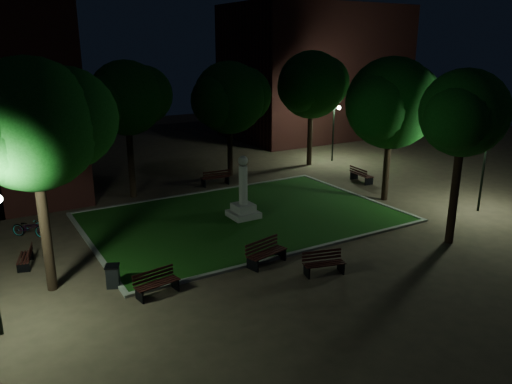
{
  "coord_description": "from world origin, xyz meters",
  "views": [
    {
      "loc": [
        -11.78,
        -19.03,
        8.59
      ],
      "look_at": [
        0.15,
        1.0,
        1.64
      ],
      "focal_mm": 35.0,
      "sensor_mm": 36.0,
      "label": 1
    }
  ],
  "objects_px": {
    "monument": "(243,201)",
    "bench_right_side": "(361,175)",
    "bench_left_side": "(26,258)",
    "bicycle": "(29,228)",
    "trash_bin": "(113,276)",
    "bench_near_left": "(266,253)",
    "bench_west_near": "(156,284)",
    "bench_near_right": "(323,264)",
    "bench_far_side": "(216,178)"
  },
  "relations": [
    {
      "from": "monument",
      "to": "bench_right_side",
      "type": "distance_m",
      "value": 10.17
    },
    {
      "from": "bench_left_side",
      "to": "bicycle",
      "type": "bearing_deg",
      "value": -175.48
    },
    {
      "from": "bench_right_side",
      "to": "trash_bin",
      "type": "distance_m",
      "value": 18.78
    },
    {
      "from": "bench_near_left",
      "to": "trash_bin",
      "type": "relative_size",
      "value": 2.24
    },
    {
      "from": "bench_west_near",
      "to": "bench_left_side",
      "type": "bearing_deg",
      "value": 117.64
    },
    {
      "from": "bench_near_right",
      "to": "bench_left_side",
      "type": "relative_size",
      "value": 1.19
    },
    {
      "from": "bench_near_right",
      "to": "trash_bin",
      "type": "relative_size",
      "value": 2.01
    },
    {
      "from": "trash_bin",
      "to": "bicycle",
      "type": "xyz_separation_m",
      "value": [
        -1.95,
        6.92,
        0.02
      ]
    },
    {
      "from": "monument",
      "to": "bench_west_near",
      "type": "distance_m",
      "value": 8.58
    },
    {
      "from": "bench_far_side",
      "to": "bicycle",
      "type": "bearing_deg",
      "value": 21.14
    },
    {
      "from": "bench_left_side",
      "to": "bench_west_near",
      "type": "bearing_deg",
      "value": 50.41
    },
    {
      "from": "bench_west_near",
      "to": "bench_left_side",
      "type": "height_order",
      "value": "bench_west_near"
    },
    {
      "from": "trash_bin",
      "to": "monument",
      "type": "bearing_deg",
      "value": 27.67
    },
    {
      "from": "monument",
      "to": "bicycle",
      "type": "bearing_deg",
      "value": 163.77
    },
    {
      "from": "monument",
      "to": "bench_near_left",
      "type": "xyz_separation_m",
      "value": [
        -1.93,
        -5.25,
        -0.49
      ]
    },
    {
      "from": "bench_near_right",
      "to": "trash_bin",
      "type": "bearing_deg",
      "value": 171.97
    },
    {
      "from": "bench_right_side",
      "to": "monument",
      "type": "bearing_deg",
      "value": 107.54
    },
    {
      "from": "bench_near_left",
      "to": "bench_far_side",
      "type": "bearing_deg",
      "value": 59.67
    },
    {
      "from": "bench_far_side",
      "to": "bench_west_near",
      "type": "bearing_deg",
      "value": 59.2
    },
    {
      "from": "monument",
      "to": "bench_far_side",
      "type": "distance_m",
      "value": 6.53
    },
    {
      "from": "monument",
      "to": "bicycle",
      "type": "relative_size",
      "value": 1.84
    },
    {
      "from": "trash_bin",
      "to": "bench_west_near",
      "type": "bearing_deg",
      "value": -49.28
    },
    {
      "from": "monument",
      "to": "bench_right_side",
      "type": "relative_size",
      "value": 1.76
    },
    {
      "from": "bench_left_side",
      "to": "bicycle",
      "type": "height_order",
      "value": "bicycle"
    },
    {
      "from": "bench_west_near",
      "to": "bench_near_left",
      "type": "bearing_deg",
      "value": -6.62
    },
    {
      "from": "bench_near_right",
      "to": "bench_far_side",
      "type": "height_order",
      "value": "bench_far_side"
    },
    {
      "from": "bench_west_near",
      "to": "bench_far_side",
      "type": "distance_m",
      "value": 14.32
    },
    {
      "from": "bench_west_near",
      "to": "bench_left_side",
      "type": "xyz_separation_m",
      "value": [
        -3.67,
        4.93,
        -0.06
      ]
    },
    {
      "from": "bench_near_left",
      "to": "monument",
      "type": "bearing_deg",
      "value": 56.25
    },
    {
      "from": "bench_near_left",
      "to": "bench_right_side",
      "type": "bearing_deg",
      "value": 18.58
    },
    {
      "from": "bench_west_near",
      "to": "bench_right_side",
      "type": "height_order",
      "value": "bench_right_side"
    },
    {
      "from": "monument",
      "to": "bench_west_near",
      "type": "bearing_deg",
      "value": -140.56
    },
    {
      "from": "bench_right_side",
      "to": "bench_near_left",
      "type": "bearing_deg",
      "value": 127.2
    },
    {
      "from": "monument",
      "to": "bench_near_left",
      "type": "height_order",
      "value": "monument"
    },
    {
      "from": "trash_bin",
      "to": "bicycle",
      "type": "height_order",
      "value": "bicycle"
    },
    {
      "from": "bench_near_right",
      "to": "trash_bin",
      "type": "xyz_separation_m",
      "value": [
        -7.32,
        3.08,
        0.01
      ]
    },
    {
      "from": "bench_near_right",
      "to": "bench_west_near",
      "type": "distance_m",
      "value": 6.38
    },
    {
      "from": "bench_west_near",
      "to": "bench_right_side",
      "type": "distance_m",
      "value": 18.21
    },
    {
      "from": "monument",
      "to": "bench_near_right",
      "type": "height_order",
      "value": "monument"
    },
    {
      "from": "bench_right_side",
      "to": "bench_west_near",
      "type": "bearing_deg",
      "value": 119.84
    },
    {
      "from": "bench_near_right",
      "to": "bench_west_near",
      "type": "relative_size",
      "value": 1.03
    },
    {
      "from": "bench_near_left",
      "to": "bicycle",
      "type": "relative_size",
      "value": 1.1
    },
    {
      "from": "bench_west_near",
      "to": "trash_bin",
      "type": "xyz_separation_m",
      "value": [
        -1.17,
        1.36,
        0.02
      ]
    },
    {
      "from": "bench_near_right",
      "to": "bench_west_near",
      "type": "bearing_deg",
      "value": 179.17
    },
    {
      "from": "bench_left_side",
      "to": "trash_bin",
      "type": "distance_m",
      "value": 4.36
    },
    {
      "from": "bench_right_side",
      "to": "trash_bin",
      "type": "xyz_separation_m",
      "value": [
        -17.7,
        -6.28,
        -0.02
      ]
    },
    {
      "from": "bench_near_right",
      "to": "bicycle",
      "type": "xyz_separation_m",
      "value": [
        -9.27,
        9.99,
        0.04
      ]
    },
    {
      "from": "trash_bin",
      "to": "bicycle",
      "type": "relative_size",
      "value": 0.49
    },
    {
      "from": "bench_near_right",
      "to": "bicycle",
      "type": "distance_m",
      "value": 13.63
    },
    {
      "from": "monument",
      "to": "bench_right_side",
      "type": "xyz_separation_m",
      "value": [
        9.92,
        2.2,
        -0.5
      ]
    }
  ]
}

